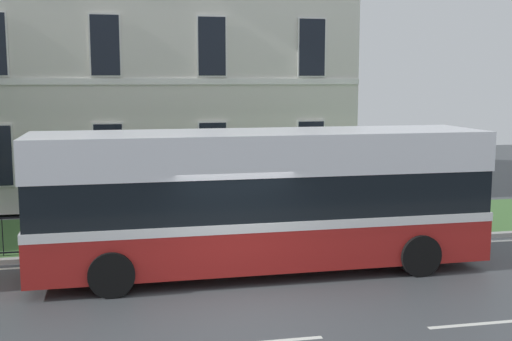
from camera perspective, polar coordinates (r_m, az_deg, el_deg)
The scene contains 5 objects.
ground_plane at distance 13.76m, azimuth -1.58°, elevation -10.82°, with size 60.00×56.00×0.18m.
georgian_townhouse at distance 26.55m, azimuth -13.11°, elevation 13.35°, with size 17.67×9.90×13.68m.
iron_verge_railing at distance 16.81m, azimuth -13.16°, elevation -5.28°, with size 15.88×0.04×0.97m.
single_decker_bus at distance 14.84m, azimuth 0.56°, elevation -2.49°, with size 10.46×2.68×3.27m.
litter_bin at distance 17.56m, azimuth -14.96°, elevation -4.55°, with size 0.54×0.54×1.13m.
Camera 1 is at (-2.29, -11.96, 4.41)m, focal length 45.03 mm.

